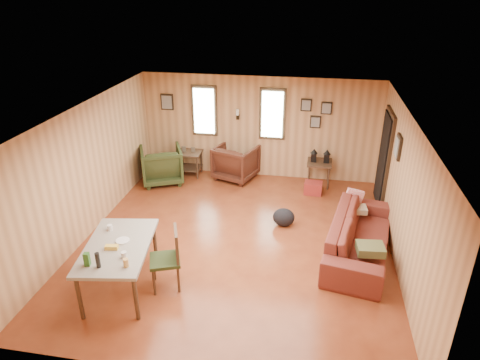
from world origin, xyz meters
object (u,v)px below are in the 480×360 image
object	(u,v)px
sofa	(361,230)
recliner_brown	(236,161)
end_table	(189,159)
recliner_green	(161,163)
side_table	(320,161)
dining_table	(118,250)

from	to	relation	value
sofa	recliner_brown	xyz separation A→B (m)	(-2.67, 2.72, -0.02)
sofa	end_table	xyz separation A→B (m)	(-3.81, 2.71, -0.06)
recliner_brown	recliner_green	size ratio (longest dim) A/B	0.97
recliner_green	recliner_brown	bearing A→B (deg)	172.55
sofa	end_table	size ratio (longest dim) A/B	3.29
recliner_green	side_table	distance (m)	3.65
dining_table	recliner_brown	bearing A→B (deg)	68.09
side_table	dining_table	distance (m)	5.19
recliner_green	side_table	world-z (taller)	recliner_green
recliner_brown	end_table	world-z (taller)	recliner_brown
sofa	side_table	world-z (taller)	sofa
end_table	dining_table	bearing A→B (deg)	-87.92
sofa	end_table	world-z (taller)	sofa
sofa	dining_table	world-z (taller)	dining_table
sofa	side_table	bearing A→B (deg)	25.68
recliner_green	dining_table	bearing A→B (deg)	76.27
recliner_brown	end_table	size ratio (longest dim) A/B	1.24
side_table	recliner_green	bearing A→B (deg)	-172.68
dining_table	recliner_green	bearing A→B (deg)	91.18
sofa	recliner_green	xyz separation A→B (m)	(-4.34, 2.22, -0.00)
sofa	recliner_brown	distance (m)	3.81
end_table	recliner_green	bearing A→B (deg)	-137.10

